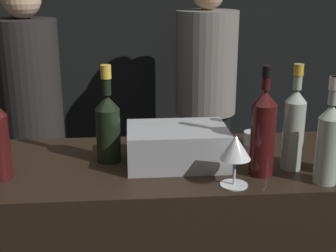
# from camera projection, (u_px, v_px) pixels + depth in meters

# --- Properties ---
(wall_back_chalkboard) EXTENTS (6.40, 0.06, 2.80)m
(wall_back_chalkboard) POSITION_uv_depth(u_px,v_px,m) (145.00, 10.00, 3.51)
(wall_back_chalkboard) COLOR black
(wall_back_chalkboard) RESTS_ON ground_plane
(ice_bin_with_bottles) EXTENTS (0.34, 0.23, 0.13)m
(ice_bin_with_bottles) POSITION_uv_depth(u_px,v_px,m) (177.00, 144.00, 1.58)
(ice_bin_with_bottles) COLOR #9EA0A5
(ice_bin_with_bottles) RESTS_ON bar_counter
(wine_glass) EXTENTS (0.09, 0.09, 0.16)m
(wine_glass) POSITION_uv_depth(u_px,v_px,m) (235.00, 149.00, 1.39)
(wine_glass) COLOR silver
(wine_glass) RESTS_ON bar_counter
(candle_votive) EXTENTS (0.07, 0.07, 0.05)m
(candle_votive) POSITION_uv_depth(u_px,v_px,m) (253.00, 138.00, 1.77)
(candle_votive) COLOR silver
(candle_votive) RESTS_ON bar_counter
(rose_wine_bottle) EXTENTS (0.07, 0.07, 0.35)m
(rose_wine_bottle) POSITION_uv_depth(u_px,v_px,m) (294.00, 126.00, 1.51)
(rose_wine_bottle) COLOR #9EA899
(rose_wine_bottle) RESTS_ON bar_counter
(champagne_bottle) EXTENTS (0.08, 0.08, 0.33)m
(champagne_bottle) POSITION_uv_depth(u_px,v_px,m) (108.00, 124.00, 1.58)
(champagne_bottle) COLOR black
(champagne_bottle) RESTS_ON bar_counter
(white_wine_bottle) EXTENTS (0.07, 0.07, 0.33)m
(white_wine_bottle) POSITION_uv_depth(u_px,v_px,m) (329.00, 140.00, 1.41)
(white_wine_bottle) COLOR #9EA899
(white_wine_bottle) RESTS_ON bar_counter
(red_wine_bottle_black_foil) EXTENTS (0.08, 0.08, 0.35)m
(red_wine_bottle_black_foil) POSITION_uv_depth(u_px,v_px,m) (263.00, 131.00, 1.47)
(red_wine_bottle_black_foil) COLOR #380F0F
(red_wine_bottle_black_foil) RESTS_ON bar_counter
(person_in_hoodie) EXTENTS (0.35, 0.35, 1.63)m
(person_in_hoodie) POSITION_uv_depth(u_px,v_px,m) (31.00, 114.00, 2.59)
(person_in_hoodie) COLOR black
(person_in_hoodie) RESTS_ON ground_plane
(person_blond_tee) EXTENTS (0.41, 0.41, 1.64)m
(person_blond_tee) POSITION_uv_depth(u_px,v_px,m) (206.00, 89.00, 3.20)
(person_blond_tee) COLOR black
(person_blond_tee) RESTS_ON ground_plane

